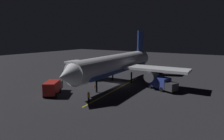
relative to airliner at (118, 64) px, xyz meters
name	(u,v)px	position (x,y,z in m)	size (l,w,h in m)	color
ground_plane	(117,84)	(-0.02, 0.58, -4.56)	(180.00, 180.00, 0.20)	#252529
apron_guide_stripe	(116,89)	(-2.32, 4.58, -4.46)	(0.24, 23.11, 0.01)	gold
airliner	(118,64)	(0.00, 0.00, 0.00)	(30.63, 36.28, 12.22)	white
baggage_truck	(53,88)	(5.70, 13.92, -3.15)	(4.96, 6.13, 2.58)	maroon
catering_truck	(161,83)	(-10.19, 0.01, -3.13)	(6.45, 4.31, 2.61)	navy
ground_crew_worker	(89,97)	(-2.56, 13.65, -3.57)	(0.40, 0.40, 1.74)	black
traffic_cone_near_left	(130,90)	(-5.43, 4.67, -4.21)	(0.50, 0.50, 0.55)	#EA590F
traffic_cone_near_right	(94,86)	(2.65, 5.51, -4.21)	(0.50, 0.50, 0.55)	#EA590F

